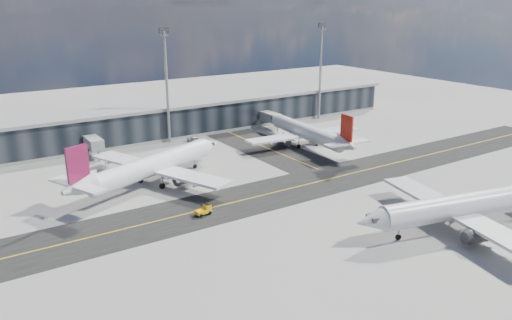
% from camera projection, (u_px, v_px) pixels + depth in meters
% --- Properties ---
extents(ground, '(300.00, 300.00, 0.00)m').
position_uv_depth(ground, '(278.00, 201.00, 90.80)').
color(ground, gray).
rests_on(ground, ground).
extents(taxiway_lanes, '(180.00, 63.00, 0.03)m').
position_uv_depth(taxiway_lanes, '(263.00, 180.00, 101.41)').
color(taxiway_lanes, black).
rests_on(taxiway_lanes, ground).
extents(terminal_concourse, '(152.00, 19.80, 8.80)m').
position_uv_depth(terminal_concourse, '(159.00, 122.00, 133.40)').
color(terminal_concourse, black).
rests_on(terminal_concourse, ground).
extents(floodlight_masts, '(102.50, 0.70, 28.90)m').
position_uv_depth(floodlight_masts, '(167.00, 82.00, 124.37)').
color(floodlight_masts, gray).
rests_on(floodlight_masts, ground).
extents(airliner_af, '(38.84, 33.60, 11.98)m').
position_uv_depth(airliner_af, '(152.00, 166.00, 97.75)').
color(airliner_af, white).
rests_on(airliner_af, ground).
extents(airliner_redtail, '(31.76, 37.21, 11.02)m').
position_uv_depth(airliner_redtail, '(308.00, 133.00, 124.16)').
color(airliner_redtail, white).
rests_on(airliner_redtail, ground).
extents(airliner_near, '(39.11, 33.60, 11.68)m').
position_uv_depth(airliner_near, '(466.00, 206.00, 79.00)').
color(airliner_near, silver).
rests_on(airliner_near, ground).
extents(baggage_tug, '(2.97, 1.79, 1.76)m').
position_uv_depth(baggage_tug, '(204.00, 210.00, 84.90)').
color(baggage_tug, yellow).
rests_on(baggage_tug, ground).
extents(service_van, '(2.66, 5.30, 1.44)m').
position_uv_depth(service_van, '(196.00, 140.00, 128.50)').
color(service_van, white).
rests_on(service_van, ground).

